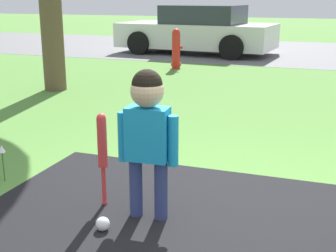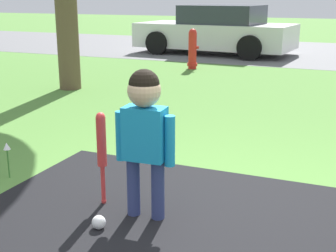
# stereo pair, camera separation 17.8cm
# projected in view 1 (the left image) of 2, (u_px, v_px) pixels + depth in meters

# --- Properties ---
(ground_plane) EXTENTS (60.00, 60.00, 0.00)m
(ground_plane) POSITION_uv_depth(u_px,v_px,m) (253.00, 231.00, 3.09)
(ground_plane) COLOR #518438
(street_strip) EXTENTS (40.00, 6.00, 0.01)m
(street_strip) POSITION_uv_depth(u_px,v_px,m) (321.00, 53.00, 12.46)
(street_strip) COLOR slate
(street_strip) RESTS_ON ground
(child) EXTENTS (0.42, 0.22, 1.04)m
(child) POSITION_uv_depth(u_px,v_px,m) (148.00, 124.00, 3.10)
(child) COLOR navy
(child) RESTS_ON ground
(baseball_bat) EXTENTS (0.07, 0.07, 0.70)m
(baseball_bat) POSITION_uv_depth(u_px,v_px,m) (102.00, 147.00, 3.35)
(baseball_bat) COLOR red
(baseball_bat) RESTS_ON ground
(sports_ball) EXTENTS (0.09, 0.09, 0.09)m
(sports_ball) POSITION_uv_depth(u_px,v_px,m) (103.00, 224.00, 3.08)
(sports_ball) COLOR white
(sports_ball) RESTS_ON ground
(fire_hydrant) EXTENTS (0.24, 0.21, 0.83)m
(fire_hydrant) POSITION_uv_depth(u_px,v_px,m) (176.00, 49.00, 9.76)
(fire_hydrant) COLOR red
(fire_hydrant) RESTS_ON ground
(parked_car) EXTENTS (4.15, 2.20, 1.25)m
(parked_car) POSITION_uv_depth(u_px,v_px,m) (198.00, 31.00, 12.26)
(parked_car) COLOR silver
(parked_car) RESTS_ON ground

